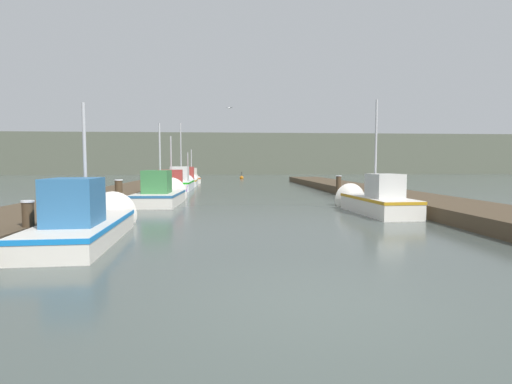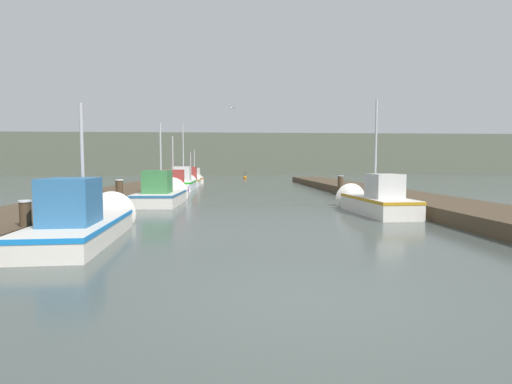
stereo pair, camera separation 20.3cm
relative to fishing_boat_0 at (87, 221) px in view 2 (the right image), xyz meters
The scene contains 17 objects.
ground_plane 6.78m from the fishing_boat_0, 48.75° to the right, with size 200.00×200.00×0.00m.
dock_left 11.16m from the fishing_boat_0, 102.16° to the left, with size 2.92×40.00×0.45m.
dock_right 15.69m from the fishing_boat_0, 44.05° to the left, with size 2.92×40.00×0.45m.
distant_shore_ridge 63.82m from the fishing_boat_0, 85.98° to the left, with size 120.00×16.00×6.84m.
fishing_boat_0 is the anchor object (origin of this frame).
fishing_boat_1 9.84m from the fishing_boat_0, 27.12° to the left, with size 1.64×4.83×4.46m.
fishing_boat_2 8.54m from the fishing_boat_0, 87.37° to the left, with size 1.92×4.71×4.16m.
fishing_boat_3 13.73m from the fishing_boat_0, 89.47° to the left, with size 2.23×5.54×4.00m.
fishing_boat_4 18.17m from the fishing_boat_0, 89.30° to the left, with size 1.51×5.41×4.95m.
fishing_boat_5 23.78m from the fishing_boat_0, 89.64° to the left, with size 1.62×4.68×3.18m.
fishing_boat_6 29.30m from the fishing_boat_0, 90.14° to the left, with size 2.12×5.95×3.64m.
mooring_piling_0 6.91m from the fishing_boat_0, 99.03° to the left, with size 0.34×0.34×1.16m.
mooring_piling_1 1.39m from the fishing_boat_0, 132.48° to the right, with size 0.27×0.27×1.02m.
mooring_piling_2 18.19m from the fishing_boat_0, 92.90° to the left, with size 0.35×0.35×1.38m.
mooring_piling_3 15.98m from the fishing_boat_0, 52.26° to the left, with size 0.34×0.34×1.12m.
channel_buoy 37.86m from the fishing_boat_0, 82.19° to the left, with size 0.45×0.45×0.95m.
seagull_lead 21.22m from the fishing_boat_0, 79.98° to the left, with size 0.55×0.33×0.12m.
Camera 2 is at (-0.93, -4.81, 1.81)m, focal length 28.00 mm.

